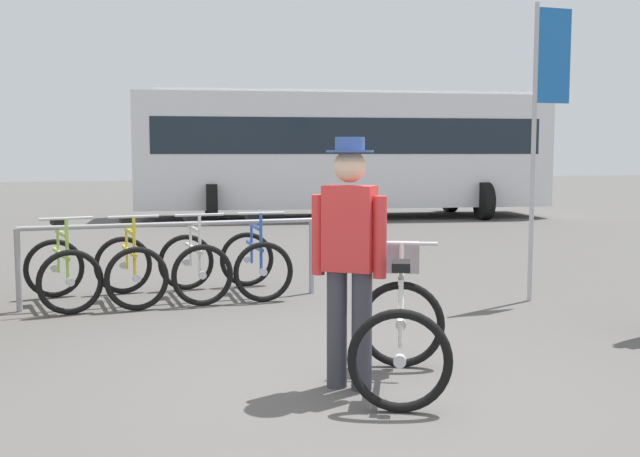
# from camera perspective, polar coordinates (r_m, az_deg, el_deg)

# --- Properties ---
(ground_plane) EXTENTS (80.00, 80.00, 0.00)m
(ground_plane) POSITION_cam_1_polar(r_m,az_deg,el_deg) (5.32, 1.95, -12.08)
(ground_plane) COLOR #514F4C
(bike_rack_rail) EXTENTS (3.21, 0.13, 0.88)m
(bike_rack_rail) POSITION_cam_1_polar(r_m,az_deg,el_deg) (8.42, -10.84, -0.94)
(bike_rack_rail) COLOR #99999E
(bike_rack_rail) RESTS_ON ground
(racked_bike_lime) EXTENTS (0.83, 1.19, 0.97)m
(racked_bike_lime) POSITION_cam_1_polar(r_m,az_deg,el_deg) (8.55, -18.67, -3.04)
(racked_bike_lime) COLOR black
(racked_bike_lime) RESTS_ON ground
(racked_bike_yellow) EXTENTS (0.74, 1.16, 0.98)m
(racked_bike_yellow) POSITION_cam_1_polar(r_m,az_deg,el_deg) (8.58, -13.99, -2.88)
(racked_bike_yellow) COLOR black
(racked_bike_yellow) RESTS_ON ground
(racked_bike_white) EXTENTS (0.69, 1.11, 0.97)m
(racked_bike_white) POSITION_cam_1_polar(r_m,az_deg,el_deg) (8.67, -9.37, -2.70)
(racked_bike_white) COLOR black
(racked_bike_white) RESTS_ON ground
(racked_bike_blue) EXTENTS (0.70, 1.11, 0.97)m
(racked_bike_blue) POSITION_cam_1_polar(r_m,az_deg,el_deg) (8.82, -4.88, -2.51)
(racked_bike_blue) COLOR black
(racked_bike_blue) RESTS_ON ground
(featured_bicycle) EXTENTS (1.05, 1.26, 0.97)m
(featured_bicycle) POSITION_cam_1_polar(r_m,az_deg,el_deg) (5.41, 6.02, -6.91)
(featured_bicycle) COLOR black
(featured_bicycle) RESTS_ON ground
(person_with_featured_bike) EXTENTS (0.43, 0.38, 1.72)m
(person_with_featured_bike) POSITION_cam_1_polar(r_m,az_deg,el_deg) (5.20, 2.20, -1.77)
(person_with_featured_bike) COLOR #383842
(person_with_featured_bike) RESTS_ON ground
(bus_distant) EXTENTS (10.26, 4.38, 3.08)m
(bus_distant) POSITION_cam_1_polar(r_m,az_deg,el_deg) (19.12, 1.65, 6.06)
(bus_distant) COLOR silver
(bus_distant) RESTS_ON ground
(banner_flag) EXTENTS (0.45, 0.05, 3.20)m
(banner_flag) POSITION_cam_1_polar(r_m,az_deg,el_deg) (8.68, 16.44, 9.48)
(banner_flag) COLOR #B2B2B7
(banner_flag) RESTS_ON ground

